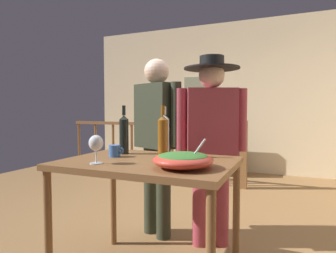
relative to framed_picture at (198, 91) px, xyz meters
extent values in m
plane|color=olive|center=(0.97, -2.96, -1.52)|extent=(8.24, 8.24, 0.00)
cube|color=beige|center=(0.97, 0.06, -0.12)|extent=(6.34, 0.10, 2.80)
cube|color=gray|center=(0.00, 0.00, 0.00)|extent=(0.55, 0.03, 0.57)
cylinder|color=brown|center=(-1.95, -1.16, -1.07)|extent=(0.04, 0.04, 0.90)
cylinder|color=brown|center=(-1.58, -1.16, -1.07)|extent=(0.04, 0.04, 0.90)
cylinder|color=brown|center=(-1.20, -1.16, -1.07)|extent=(0.04, 0.04, 0.90)
cylinder|color=brown|center=(-0.82, -1.16, -1.07)|extent=(0.04, 0.04, 0.90)
cylinder|color=brown|center=(-0.44, -1.16, -1.07)|extent=(0.04, 0.04, 0.90)
cylinder|color=brown|center=(-0.07, -1.16, -1.07)|extent=(0.04, 0.04, 0.90)
cylinder|color=brown|center=(0.31, -1.16, -1.07)|extent=(0.04, 0.04, 0.90)
cylinder|color=brown|center=(0.69, -1.16, -1.07)|extent=(0.04, 0.04, 0.90)
cylinder|color=brown|center=(1.06, -1.16, -1.07)|extent=(0.04, 0.04, 0.90)
cube|color=brown|center=(-0.44, -1.16, -0.60)|extent=(3.10, 0.07, 0.05)
cube|color=brown|center=(1.06, -1.16, -1.02)|extent=(0.10, 0.10, 1.00)
cube|color=#38281E|center=(0.49, -0.29, -1.26)|extent=(0.90, 0.40, 0.53)
cube|color=black|center=(0.49, -0.29, -0.98)|extent=(0.20, 0.12, 0.02)
cylinder|color=black|center=(0.49, -0.29, -0.93)|extent=(0.03, 0.03, 0.08)
cube|color=black|center=(0.49, -0.32, -0.72)|extent=(0.58, 0.06, 0.34)
cube|color=black|center=(0.49, -0.35, -0.72)|extent=(0.53, 0.01, 0.31)
cube|color=brown|center=(0.82, -3.78, -0.72)|extent=(1.12, 0.80, 0.04)
cylinder|color=brown|center=(0.30, -4.15, -1.13)|extent=(0.05, 0.05, 0.78)
cylinder|color=brown|center=(0.30, -3.42, -1.13)|extent=(0.05, 0.05, 0.78)
cylinder|color=brown|center=(1.34, -3.42, -1.13)|extent=(0.05, 0.05, 0.78)
ellipsoid|color=#CC3D2D|center=(1.13, -3.94, -0.66)|extent=(0.35, 0.35, 0.09)
ellipsoid|color=#38702D|center=(1.13, -3.94, -0.64)|extent=(0.29, 0.29, 0.04)
cylinder|color=silver|center=(1.20, -3.94, -0.62)|extent=(0.13, 0.01, 0.18)
cylinder|color=silver|center=(0.59, -4.02, -0.70)|extent=(0.08, 0.08, 0.01)
cylinder|color=silver|center=(0.59, -4.02, -0.66)|extent=(0.01, 0.01, 0.08)
ellipsoid|color=silver|center=(0.59, -4.02, -0.57)|extent=(0.09, 0.09, 0.10)
cylinder|color=black|center=(0.53, -3.60, -0.57)|extent=(0.07, 0.07, 0.26)
cone|color=black|center=(0.53, -3.60, -0.43)|extent=(0.07, 0.07, 0.03)
cylinder|color=black|center=(0.53, -3.60, -0.37)|extent=(0.03, 0.03, 0.08)
cylinder|color=brown|center=(0.87, -3.64, -0.57)|extent=(0.07, 0.07, 0.26)
cone|color=brown|center=(0.87, -3.64, -0.43)|extent=(0.07, 0.07, 0.03)
cylinder|color=brown|center=(0.87, -3.64, -0.37)|extent=(0.03, 0.03, 0.07)
cylinder|color=silver|center=(0.80, -3.46, -0.57)|extent=(0.07, 0.07, 0.27)
cone|color=silver|center=(0.80, -3.46, -0.42)|extent=(0.07, 0.07, 0.03)
cylinder|color=silver|center=(0.80, -3.46, -0.37)|extent=(0.03, 0.03, 0.06)
cylinder|color=#3866B2|center=(0.54, -3.75, -0.66)|extent=(0.08, 0.08, 0.08)
torus|color=#3866B2|center=(0.59, -3.75, -0.66)|extent=(0.05, 0.01, 0.05)
cylinder|color=#2D3323|center=(0.65, -3.15, -1.12)|extent=(0.13, 0.13, 0.81)
cylinder|color=#2D3323|center=(0.49, -3.07, -1.12)|extent=(0.13, 0.13, 0.81)
cube|color=#2D3323|center=(0.57, -3.11, -0.42)|extent=(0.45, 0.36, 0.58)
cylinder|color=#2D3323|center=(0.80, -3.21, -0.41)|extent=(0.09, 0.09, 0.55)
cylinder|color=#2D3323|center=(0.35, -3.01, -0.41)|extent=(0.09, 0.09, 0.55)
sphere|color=beige|center=(0.57, -3.11, -0.02)|extent=(0.22, 0.22, 0.22)
cylinder|color=#9E3842|center=(1.16, -3.07, -1.13)|extent=(0.13, 0.13, 0.78)
cylinder|color=#9E3842|center=(0.99, -3.15, -1.13)|extent=(0.13, 0.13, 0.78)
cube|color=#9E3842|center=(1.08, -3.11, -0.47)|extent=(0.46, 0.37, 0.55)
cylinder|color=#9E3842|center=(1.31, -3.01, -0.45)|extent=(0.09, 0.09, 0.53)
cylinder|color=#9E3842|center=(0.84, -3.21, -0.45)|extent=(0.09, 0.09, 0.53)
sphere|color=beige|center=(1.08, -3.11, -0.08)|extent=(0.21, 0.21, 0.21)
cylinder|color=black|center=(1.08, -3.11, -0.02)|extent=(0.46, 0.46, 0.01)
cylinder|color=black|center=(1.08, -3.11, 0.03)|extent=(0.20, 0.20, 0.10)
camera|label=1|loc=(1.69, -5.49, -0.37)|focal=31.01mm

